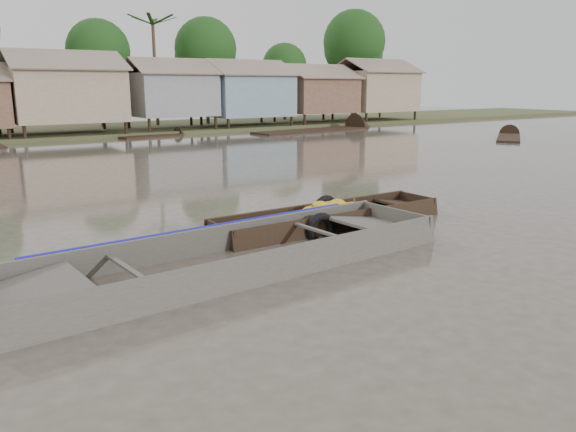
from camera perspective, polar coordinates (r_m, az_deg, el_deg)
ground at (r=10.65m, az=1.94°, el=-4.78°), size 120.00×120.00×0.00m
riverbank at (r=41.07m, az=-21.73°, el=12.01°), size 120.00×12.47×10.22m
banana_boat at (r=13.41m, az=4.08°, el=-0.23°), size 6.04×1.66×0.84m
viewer_boat at (r=10.44m, az=-5.16°, el=-4.71°), size 8.75×2.75×0.69m
distant_boats at (r=35.22m, az=-8.18°, el=7.65°), size 46.85×16.68×0.35m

